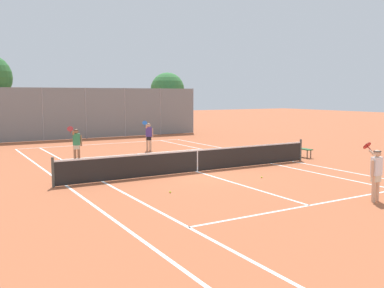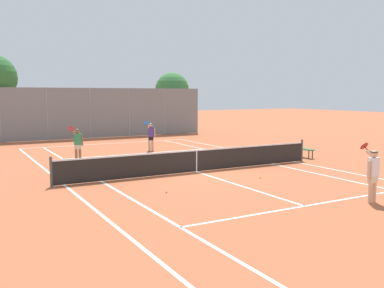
{
  "view_description": "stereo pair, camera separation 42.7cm",
  "coord_description": "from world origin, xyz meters",
  "px_view_note": "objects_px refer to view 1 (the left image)",
  "views": [
    {
      "loc": [
        -9.25,
        -15.27,
        3.27
      ],
      "look_at": [
        0.62,
        1.5,
        1.0
      ],
      "focal_mm": 40.0,
      "sensor_mm": 36.0,
      "label": 1
    },
    {
      "loc": [
        -8.88,
        -15.48,
        3.27
      ],
      "look_at": [
        0.62,
        1.5,
        1.0
      ],
      "focal_mm": 40.0,
      "sensor_mm": 36.0,
      "label": 2
    }
  ],
  "objects_px": {
    "player_far_right": "(149,135)",
    "courtside_bench": "(300,149)",
    "tennis_net": "(197,160)",
    "loose_tennis_ball_1": "(249,157)",
    "loose_tennis_ball_0": "(262,177)",
    "tree_behind_right": "(166,90)",
    "player_far_left": "(76,143)",
    "player_near_side": "(376,172)",
    "loose_tennis_ball_2": "(170,192)"
  },
  "relations": [
    {
      "from": "player_far_right",
      "to": "tennis_net",
      "type": "bearing_deg",
      "value": -98.55
    },
    {
      "from": "tennis_net",
      "to": "player_near_side",
      "type": "distance_m",
      "value": 7.38
    },
    {
      "from": "player_near_side",
      "to": "courtside_bench",
      "type": "relative_size",
      "value": 1.18
    },
    {
      "from": "loose_tennis_ball_0",
      "to": "loose_tennis_ball_1",
      "type": "height_order",
      "value": "same"
    },
    {
      "from": "player_near_side",
      "to": "loose_tennis_ball_1",
      "type": "relative_size",
      "value": 26.88
    },
    {
      "from": "player_far_right",
      "to": "courtside_bench",
      "type": "relative_size",
      "value": 1.18
    },
    {
      "from": "player_far_left",
      "to": "loose_tennis_ball_0",
      "type": "distance_m",
      "value": 9.28
    },
    {
      "from": "player_near_side",
      "to": "tennis_net",
      "type": "bearing_deg",
      "value": 106.36
    },
    {
      "from": "player_far_left",
      "to": "loose_tennis_ball_2",
      "type": "height_order",
      "value": "player_far_left"
    },
    {
      "from": "player_far_right",
      "to": "tree_behind_right",
      "type": "relative_size",
      "value": 0.34
    },
    {
      "from": "loose_tennis_ball_0",
      "to": "loose_tennis_ball_1",
      "type": "xyz_separation_m",
      "value": [
        2.99,
        4.6,
        0.0
      ]
    },
    {
      "from": "player_near_side",
      "to": "tree_behind_right",
      "type": "distance_m",
      "value": 26.59
    },
    {
      "from": "player_near_side",
      "to": "courtside_bench",
      "type": "xyz_separation_m",
      "value": [
        4.86,
        8.1,
        -0.52
      ]
    },
    {
      "from": "loose_tennis_ball_2",
      "to": "courtside_bench",
      "type": "height_order",
      "value": "courtside_bench"
    },
    {
      "from": "player_near_side",
      "to": "loose_tennis_ball_0",
      "type": "xyz_separation_m",
      "value": [
        -0.6,
        4.62,
        -0.89
      ]
    },
    {
      "from": "loose_tennis_ball_2",
      "to": "player_far_right",
      "type": "bearing_deg",
      "value": 68.97
    },
    {
      "from": "tennis_net",
      "to": "loose_tennis_ball_1",
      "type": "xyz_separation_m",
      "value": [
        4.47,
        2.15,
        -0.48
      ]
    },
    {
      "from": "loose_tennis_ball_2",
      "to": "player_far_left",
      "type": "bearing_deg",
      "value": 96.06
    },
    {
      "from": "tennis_net",
      "to": "tree_behind_right",
      "type": "xyz_separation_m",
      "value": [
        8.09,
        18.69,
        3.09
      ]
    },
    {
      "from": "tennis_net",
      "to": "player_far_right",
      "type": "xyz_separation_m",
      "value": [
        1.09,
        7.24,
        0.42
      ]
    },
    {
      "from": "loose_tennis_ball_1",
      "to": "loose_tennis_ball_2",
      "type": "xyz_separation_m",
      "value": [
        -7.27,
        -5.03,
        0.0
      ]
    },
    {
      "from": "loose_tennis_ball_0",
      "to": "player_far_left",
      "type": "bearing_deg",
      "value": 123.8
    },
    {
      "from": "loose_tennis_ball_0",
      "to": "loose_tennis_ball_2",
      "type": "distance_m",
      "value": 4.3
    },
    {
      "from": "courtside_bench",
      "to": "player_far_right",
      "type": "bearing_deg",
      "value": 133.25
    },
    {
      "from": "player_near_side",
      "to": "loose_tennis_ball_0",
      "type": "height_order",
      "value": "player_near_side"
    },
    {
      "from": "tennis_net",
      "to": "loose_tennis_ball_2",
      "type": "distance_m",
      "value": 4.05
    },
    {
      "from": "loose_tennis_ball_2",
      "to": "tennis_net",
      "type": "bearing_deg",
      "value": 45.8
    },
    {
      "from": "tennis_net",
      "to": "player_far_left",
      "type": "xyz_separation_m",
      "value": [
        -3.66,
        5.23,
        0.42
      ]
    },
    {
      "from": "loose_tennis_ball_1",
      "to": "tree_behind_right",
      "type": "relative_size",
      "value": 0.01
    },
    {
      "from": "player_far_left",
      "to": "courtside_bench",
      "type": "height_order",
      "value": "player_far_left"
    },
    {
      "from": "tennis_net",
      "to": "player_far_left",
      "type": "bearing_deg",
      "value": 125.03
    },
    {
      "from": "tennis_net",
      "to": "tree_behind_right",
      "type": "distance_m",
      "value": 20.6
    },
    {
      "from": "player_near_side",
      "to": "courtside_bench",
      "type": "height_order",
      "value": "player_near_side"
    },
    {
      "from": "player_near_side",
      "to": "loose_tennis_ball_1",
      "type": "bearing_deg",
      "value": 75.45
    },
    {
      "from": "player_far_right",
      "to": "tree_behind_right",
      "type": "xyz_separation_m",
      "value": [
        7.01,
        11.45,
        2.67
      ]
    },
    {
      "from": "courtside_bench",
      "to": "tennis_net",
      "type": "bearing_deg",
      "value": -171.59
    },
    {
      "from": "player_far_right",
      "to": "tree_behind_right",
      "type": "bearing_deg",
      "value": 58.54
    },
    {
      "from": "player_near_side",
      "to": "loose_tennis_ball_0",
      "type": "bearing_deg",
      "value": 97.41
    },
    {
      "from": "player_far_right",
      "to": "loose_tennis_ball_2",
      "type": "xyz_separation_m",
      "value": [
        -3.89,
        -10.13,
        -0.89
      ]
    },
    {
      "from": "player_far_right",
      "to": "courtside_bench",
      "type": "xyz_separation_m",
      "value": [
        5.85,
        -6.22,
        -0.52
      ]
    },
    {
      "from": "tree_behind_right",
      "to": "courtside_bench",
      "type": "bearing_deg",
      "value": -93.75
    },
    {
      "from": "tennis_net",
      "to": "player_far_right",
      "type": "relative_size",
      "value": 6.76
    },
    {
      "from": "tennis_net",
      "to": "loose_tennis_ball_0",
      "type": "relative_size",
      "value": 181.82
    },
    {
      "from": "loose_tennis_ball_0",
      "to": "tree_behind_right",
      "type": "height_order",
      "value": "tree_behind_right"
    },
    {
      "from": "player_near_side",
      "to": "loose_tennis_ball_1",
      "type": "height_order",
      "value": "player_near_side"
    },
    {
      "from": "tennis_net",
      "to": "player_far_left",
      "type": "relative_size",
      "value": 6.76
    },
    {
      "from": "courtside_bench",
      "to": "loose_tennis_ball_0",
      "type": "bearing_deg",
      "value": -147.55
    },
    {
      "from": "loose_tennis_ball_0",
      "to": "courtside_bench",
      "type": "xyz_separation_m",
      "value": [
        5.46,
        3.47,
        0.38
      ]
    },
    {
      "from": "tennis_net",
      "to": "tree_behind_right",
      "type": "relative_size",
      "value": 2.32
    },
    {
      "from": "loose_tennis_ball_1",
      "to": "courtside_bench",
      "type": "distance_m",
      "value": 2.74
    }
  ]
}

